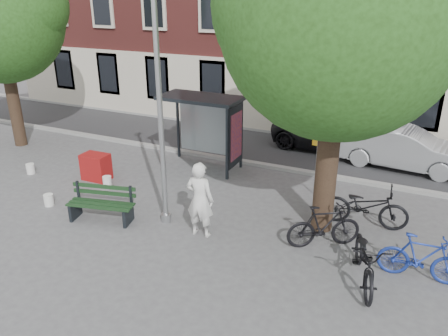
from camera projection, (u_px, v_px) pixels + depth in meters
ground at (166, 221)px, 12.20m from camera, size 90.00×90.00×0.00m
road at (257, 146)px, 18.07m from camera, size 40.00×4.00×0.01m
curb_near at (238, 161)px, 16.37m from camera, size 40.00×0.25×0.12m
curb_far at (273, 132)px, 19.72m from camera, size 40.00×0.25×0.12m
lamppost at (161, 126)px, 11.15m from camera, size 0.28×0.35×6.11m
tree_right at (342, 9)px, 9.66m from camera, size 5.76×5.60×8.20m
bus_shelter at (212, 117)px, 15.16m from camera, size 2.85×1.45×2.62m
painter at (200, 200)px, 11.17m from camera, size 0.77×0.53×2.05m
bench at (102, 205)px, 12.15m from camera, size 1.95×1.01×0.96m
bike_a at (365, 206)px, 11.78m from camera, size 2.33×1.02×1.19m
bike_b at (421, 258)px, 9.57m from camera, size 1.87×0.64×1.10m
bike_c at (365, 259)px, 9.47m from camera, size 1.37×2.33×1.16m
bike_d at (324, 226)px, 10.82m from camera, size 1.88×1.48×1.14m
car_dark at (336, 133)px, 17.47m from camera, size 5.17×2.68×1.39m
car_silver at (404, 148)px, 15.62m from camera, size 4.68×1.97×1.50m
red_stand at (96, 167)px, 14.76m from camera, size 0.92×0.63×0.90m
bucket_a at (107, 182)px, 14.29m from camera, size 0.32×0.32×0.36m
bucket_b at (49, 200)px, 13.04m from camera, size 0.37×0.37×0.36m
bucket_c at (31, 169)px, 15.32m from camera, size 0.29×0.29×0.36m
notice_sign at (317, 148)px, 13.25m from camera, size 0.36×0.10×2.09m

